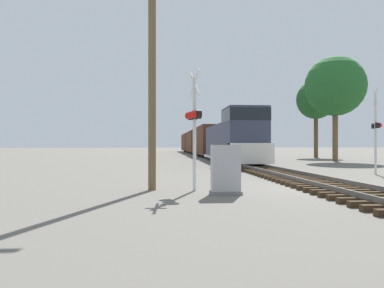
{
  "coord_description": "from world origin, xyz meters",
  "views": [
    {
      "loc": [
        -5.97,
        -12.96,
        1.58
      ],
      "look_at": [
        -4.49,
        5.74,
        1.62
      ],
      "focal_mm": 35.0,
      "sensor_mm": 36.0,
      "label": 1
    }
  ],
  "objects_px": {
    "freight_train": "(201,142)",
    "crossing_signal_far": "(376,127)",
    "relay_cabinet": "(226,170)",
    "tree_mid_background": "(316,100)",
    "crossing_signal_near": "(194,119)",
    "tree_far_right": "(335,86)",
    "utility_pole": "(152,65)"
  },
  "relations": [
    {
      "from": "freight_train",
      "to": "crossing_signal_far",
      "type": "height_order",
      "value": "crossing_signal_far"
    },
    {
      "from": "crossing_signal_far",
      "to": "relay_cabinet",
      "type": "relative_size",
      "value": 2.92
    },
    {
      "from": "tree_mid_background",
      "to": "freight_train",
      "type": "bearing_deg",
      "value": 135.22
    },
    {
      "from": "crossing_signal_near",
      "to": "tree_far_right",
      "type": "bearing_deg",
      "value": 130.04
    },
    {
      "from": "crossing_signal_near",
      "to": "crossing_signal_far",
      "type": "relative_size",
      "value": 0.9
    },
    {
      "from": "crossing_signal_far",
      "to": "tree_mid_background",
      "type": "bearing_deg",
      "value": -0.14
    },
    {
      "from": "freight_train",
      "to": "crossing_signal_near",
      "type": "relative_size",
      "value": 16.42
    },
    {
      "from": "crossing_signal_far",
      "to": "utility_pole",
      "type": "bearing_deg",
      "value": 133.19
    },
    {
      "from": "crossing_signal_near",
      "to": "tree_mid_background",
      "type": "distance_m",
      "value": 37.48
    },
    {
      "from": "utility_pole",
      "to": "tree_far_right",
      "type": "bearing_deg",
      "value": 51.95
    },
    {
      "from": "crossing_signal_near",
      "to": "utility_pole",
      "type": "relative_size",
      "value": 0.49
    },
    {
      "from": "utility_pole",
      "to": "crossing_signal_far",
      "type": "bearing_deg",
      "value": 26.8
    },
    {
      "from": "relay_cabinet",
      "to": "freight_train",
      "type": "bearing_deg",
      "value": 85.12
    },
    {
      "from": "crossing_signal_near",
      "to": "tree_mid_background",
      "type": "xyz_separation_m",
      "value": [
        18.05,
        32.51,
        4.72
      ]
    },
    {
      "from": "freight_train",
      "to": "crossing_signal_far",
      "type": "relative_size",
      "value": 14.77
    },
    {
      "from": "crossing_signal_far",
      "to": "utility_pole",
      "type": "height_order",
      "value": "utility_pole"
    },
    {
      "from": "crossing_signal_near",
      "to": "tree_far_right",
      "type": "relative_size",
      "value": 0.41
    },
    {
      "from": "freight_train",
      "to": "relay_cabinet",
      "type": "relative_size",
      "value": 43.17
    },
    {
      "from": "tree_far_right",
      "to": "tree_mid_background",
      "type": "bearing_deg",
      "value": 76.48
    },
    {
      "from": "utility_pole",
      "to": "relay_cabinet",
      "type": "bearing_deg",
      "value": -30.99
    },
    {
      "from": "freight_train",
      "to": "tree_mid_background",
      "type": "bearing_deg",
      "value": -44.78
    },
    {
      "from": "crossing_signal_near",
      "to": "crossing_signal_far",
      "type": "xyz_separation_m",
      "value": [
        10.24,
        6.23,
        0.08
      ]
    },
    {
      "from": "freight_train",
      "to": "crossing_signal_near",
      "type": "xyz_separation_m",
      "value": [
        -4.9,
        -45.55,
        0.42
      ]
    },
    {
      "from": "relay_cabinet",
      "to": "utility_pole",
      "type": "bearing_deg",
      "value": 149.01
    },
    {
      "from": "crossing_signal_far",
      "to": "tree_mid_background",
      "type": "xyz_separation_m",
      "value": [
        7.8,
        26.28,
        4.64
      ]
    },
    {
      "from": "relay_cabinet",
      "to": "tree_mid_background",
      "type": "height_order",
      "value": "tree_mid_background"
    },
    {
      "from": "crossing_signal_near",
      "to": "utility_pole",
      "type": "bearing_deg",
      "value": -117.96
    },
    {
      "from": "crossing_signal_near",
      "to": "freight_train",
      "type": "bearing_deg",
      "value": 159.11
    },
    {
      "from": "tree_mid_background",
      "to": "tree_far_right",
      "type": "bearing_deg",
      "value": -103.52
    },
    {
      "from": "freight_train",
      "to": "relay_cabinet",
      "type": "distance_m",
      "value": 46.82
    },
    {
      "from": "freight_train",
      "to": "tree_far_right",
      "type": "bearing_deg",
      "value": -65.75
    },
    {
      "from": "crossing_signal_far",
      "to": "relay_cabinet",
      "type": "distance_m",
      "value": 11.98
    }
  ]
}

